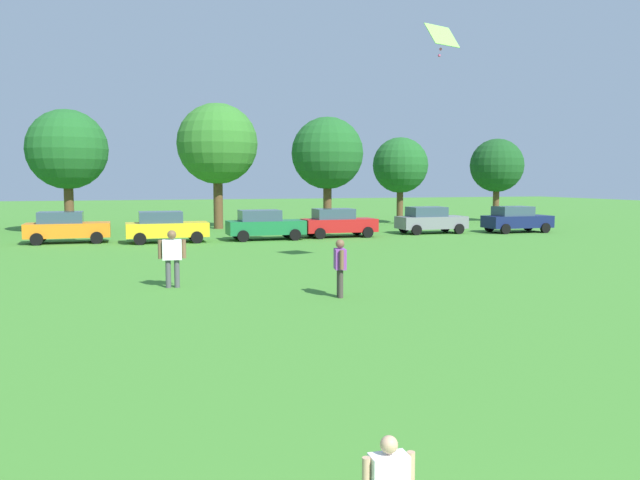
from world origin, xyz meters
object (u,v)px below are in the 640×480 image
object	(u,v)px
parked_car_red_3	(338,223)
parked_car_gray_4	(430,220)
parked_car_orange_0	(66,227)
tree_right	(400,165)
tree_center_left	(217,144)
bystander_near_trees	(172,254)
tree_far_right	(497,166)
tree_left	(67,150)
parked_car_yellow_1	(166,227)
adult_bystander	(340,263)
parked_car_green_2	(264,225)
parked_car_navy_5	(516,219)
kite	(442,37)
tree_center_right	(327,154)

from	to	relation	value
parked_car_red_3	parked_car_gray_4	xyz separation A→B (m)	(6.39, 0.69, 0.00)
parked_car_orange_0	tree_right	world-z (taller)	tree_right
parked_car_orange_0	tree_center_left	world-z (taller)	tree_center_left
bystander_near_trees	parked_car_red_3	xyz separation A→B (m)	(10.70, 15.26, -0.21)
parked_car_red_3	tree_far_right	xyz separation A→B (m)	(16.88, 9.66, 3.65)
tree_left	tree_center_left	xyz separation A→B (m)	(9.54, 1.07, 0.56)
parked_car_yellow_1	parked_car_gray_4	distance (m)	16.33
adult_bystander	tree_right	xyz separation A→B (m)	(14.61, 28.01, 3.47)
parked_car_green_2	parked_car_gray_4	xyz separation A→B (m)	(10.89, 1.08, 0.00)
parked_car_navy_5	bystander_near_trees	bearing A→B (deg)	-146.55
parked_car_green_2	parked_car_red_3	size ratio (longest dim) A/B	1.00
bystander_near_trees	tree_far_right	xyz separation A→B (m)	(27.58, 24.92, 3.43)
parked_car_yellow_1	tree_left	xyz separation A→B (m)	(-5.38, 8.00, 4.38)
adult_bystander	parked_car_yellow_1	bearing A→B (deg)	22.87
parked_car_orange_0	parked_car_gray_4	size ratio (longest dim) A/B	1.00
tree_center_left	kite	bearing A→B (deg)	-79.43
parked_car_red_3	tree_center_left	distance (m)	11.53
parked_car_orange_0	tree_center_right	xyz separation A→B (m)	(16.34, 5.16, 4.29)
parked_car_gray_4	parked_car_navy_5	world-z (taller)	same
bystander_near_trees	tree_center_right	xyz separation A→B (m)	(12.05, 21.37, 4.08)
adult_bystander	bystander_near_trees	distance (m)	5.44
parked_car_orange_0	parked_car_navy_5	bearing A→B (deg)	-2.55
parked_car_gray_4	tree_center_left	world-z (taller)	tree_center_left
kite	tree_far_right	size ratio (longest dim) A/B	0.21
tree_left	tree_center_left	world-z (taller)	tree_center_left
parked_car_green_2	parked_car_red_3	world-z (taller)	same
bystander_near_trees	tree_left	distance (m)	23.70
kite	parked_car_orange_0	size ratio (longest dim) A/B	0.32
tree_left	tree_center_right	size ratio (longest dim) A/B	1.02
bystander_near_trees	tree_left	size ratio (longest dim) A/B	0.23
parked_car_green_2	tree_center_left	size ratio (longest dim) A/B	0.50
parked_car_gray_4	tree_left	distance (m)	23.17
tree_right	parked_car_green_2	bearing A→B (deg)	-142.11
tree_left	tree_far_right	bearing A→B (deg)	3.63
tree_right	parked_car_yellow_1	bearing A→B (deg)	-151.30
kite	parked_car_gray_4	size ratio (longest dim) A/B	0.32
parked_car_gray_4	tree_left	bearing A→B (deg)	162.27
parked_car_gray_4	tree_center_right	bearing A→B (deg)	132.87
bystander_near_trees	parked_car_red_3	size ratio (longest dim) A/B	0.42
tree_far_right	parked_car_orange_0	bearing A→B (deg)	-164.72
tree_center_left	adult_bystander	bearing A→B (deg)	-91.06
parked_car_red_3	tree_far_right	world-z (taller)	tree_far_right
adult_bystander	tree_right	bearing A→B (deg)	-16.18
bystander_near_trees	tree_right	bearing A→B (deg)	57.16
parked_car_navy_5	tree_right	size ratio (longest dim) A/B	0.65
parked_car_navy_5	tree_center_right	xyz separation A→B (m)	(-10.67, 6.37, 4.29)
bystander_near_trees	tree_center_right	bearing A→B (deg)	65.20
parked_car_green_2	tree_center_right	distance (m)	9.75
parked_car_yellow_1	parked_car_navy_5	size ratio (longest dim) A/B	1.00
adult_bystander	parked_car_navy_5	world-z (taller)	parked_car_navy_5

